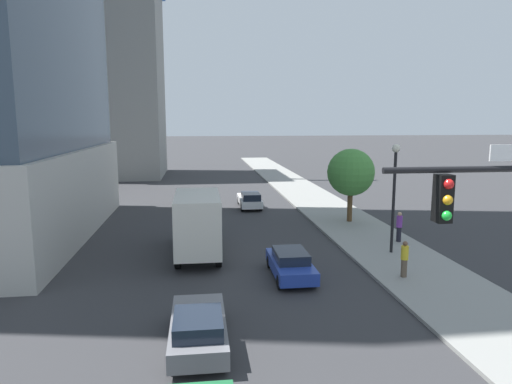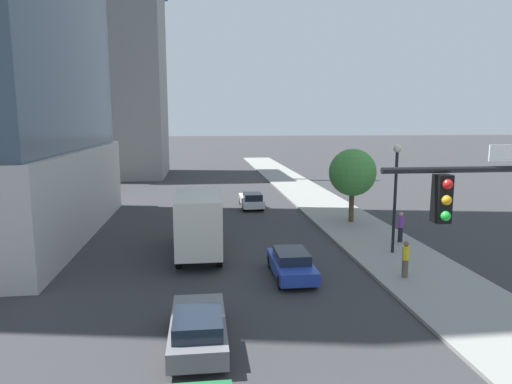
{
  "view_description": "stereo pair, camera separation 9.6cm",
  "coord_description": "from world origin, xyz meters",
  "px_view_note": "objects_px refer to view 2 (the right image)",
  "views": [
    {
      "loc": [
        -2.4,
        -5.91,
        7.35
      ],
      "look_at": [
        -0.51,
        9.01,
        4.94
      ],
      "focal_mm": 31.85,
      "sensor_mm": 36.0,
      "label": 1
    },
    {
      "loc": [
        -2.3,
        -5.92,
        7.35
      ],
      "look_at": [
        -0.51,
        9.01,
        4.94
      ],
      "focal_mm": 31.85,
      "sensor_mm": 36.0,
      "label": 2
    }
  ],
  "objects_px": {
    "car_gold": "(200,196)",
    "box_truck": "(199,221)",
    "street_lamp": "(396,183)",
    "pedestrian_purple_shirt": "(401,227)",
    "car_gray": "(198,328)",
    "car_blue": "(291,264)",
    "car_white": "(251,200)",
    "construction_building": "(105,61)",
    "street_tree": "(353,173)",
    "pedestrian_yellow_shirt": "(405,259)"
  },
  "relations": [
    {
      "from": "car_gray",
      "to": "pedestrian_purple_shirt",
      "type": "relative_size",
      "value": 2.45
    },
    {
      "from": "street_lamp",
      "to": "car_gray",
      "type": "xyz_separation_m",
      "value": [
        -10.51,
        -9.0,
        -3.34
      ]
    },
    {
      "from": "street_tree",
      "to": "car_gray",
      "type": "relative_size",
      "value": 1.17
    },
    {
      "from": "street_lamp",
      "to": "car_gold",
      "type": "bearing_deg",
      "value": 122.5
    },
    {
      "from": "car_gold",
      "to": "pedestrian_yellow_shirt",
      "type": "bearing_deg",
      "value": -65.13
    },
    {
      "from": "street_lamp",
      "to": "street_tree",
      "type": "height_order",
      "value": "street_lamp"
    },
    {
      "from": "car_gold",
      "to": "box_truck",
      "type": "bearing_deg",
      "value": -90.0
    },
    {
      "from": "pedestrian_purple_shirt",
      "to": "pedestrian_yellow_shirt",
      "type": "distance_m",
      "value": 6.35
    },
    {
      "from": "car_gold",
      "to": "pedestrian_yellow_shirt",
      "type": "relative_size",
      "value": 2.6
    },
    {
      "from": "car_gold",
      "to": "box_truck",
      "type": "relative_size",
      "value": 0.62
    },
    {
      "from": "car_white",
      "to": "car_gold",
      "type": "distance_m",
      "value": 4.82
    },
    {
      "from": "construction_building",
      "to": "street_tree",
      "type": "height_order",
      "value": "construction_building"
    },
    {
      "from": "construction_building",
      "to": "street_tree",
      "type": "relative_size",
      "value": 6.39
    },
    {
      "from": "construction_building",
      "to": "box_truck",
      "type": "bearing_deg",
      "value": -72.48
    },
    {
      "from": "construction_building",
      "to": "street_lamp",
      "type": "bearing_deg",
      "value": -59.95
    },
    {
      "from": "car_blue",
      "to": "pedestrian_yellow_shirt",
      "type": "height_order",
      "value": "pedestrian_yellow_shirt"
    },
    {
      "from": "pedestrian_yellow_shirt",
      "to": "car_gray",
      "type": "bearing_deg",
      "value": -151.35
    },
    {
      "from": "car_white",
      "to": "car_gold",
      "type": "relative_size",
      "value": 1.07
    },
    {
      "from": "car_gold",
      "to": "pedestrian_purple_shirt",
      "type": "relative_size",
      "value": 2.46
    },
    {
      "from": "street_tree",
      "to": "car_white",
      "type": "bearing_deg",
      "value": 134.37
    },
    {
      "from": "car_blue",
      "to": "car_gray",
      "type": "bearing_deg",
      "value": -124.78
    },
    {
      "from": "street_tree",
      "to": "car_gray",
      "type": "bearing_deg",
      "value": -122.71
    },
    {
      "from": "construction_building",
      "to": "pedestrian_yellow_shirt",
      "type": "xyz_separation_m",
      "value": [
        21.19,
        -42.35,
        -13.71
      ]
    },
    {
      "from": "construction_building",
      "to": "pedestrian_purple_shirt",
      "type": "xyz_separation_m",
      "value": [
        23.62,
        -36.48,
        -13.65
      ]
    },
    {
      "from": "pedestrian_yellow_shirt",
      "to": "street_tree",
      "type": "bearing_deg",
      "value": 83.47
    },
    {
      "from": "street_lamp",
      "to": "car_white",
      "type": "bearing_deg",
      "value": 113.38
    },
    {
      "from": "pedestrian_purple_shirt",
      "to": "car_gray",
      "type": "bearing_deg",
      "value": -137.07
    },
    {
      "from": "street_tree",
      "to": "pedestrian_purple_shirt",
      "type": "bearing_deg",
      "value": -79.16
    },
    {
      "from": "construction_building",
      "to": "street_tree",
      "type": "distance_m",
      "value": 39.69
    },
    {
      "from": "box_truck",
      "to": "pedestrian_purple_shirt",
      "type": "relative_size",
      "value": 3.96
    },
    {
      "from": "car_gray",
      "to": "construction_building",
      "type": "bearing_deg",
      "value": 103.91
    },
    {
      "from": "car_white",
      "to": "car_gold",
      "type": "xyz_separation_m",
      "value": [
        -4.31,
        2.16,
        0.01
      ]
    },
    {
      "from": "construction_building",
      "to": "car_blue",
      "type": "xyz_separation_m",
      "value": [
        16.07,
        -41.3,
        -14.08
      ]
    },
    {
      "from": "street_tree",
      "to": "car_gold",
      "type": "xyz_separation_m",
      "value": [
        -10.76,
        8.75,
        -2.95
      ]
    },
    {
      "from": "car_gray",
      "to": "car_blue",
      "type": "relative_size",
      "value": 1.05
    },
    {
      "from": "car_gray",
      "to": "car_gold",
      "type": "relative_size",
      "value": 1.0
    },
    {
      "from": "street_tree",
      "to": "car_gray",
      "type": "distance_m",
      "value": 20.13
    },
    {
      "from": "street_lamp",
      "to": "pedestrian_purple_shirt",
      "type": "relative_size",
      "value": 3.28
    },
    {
      "from": "car_white",
      "to": "car_blue",
      "type": "distance_m",
      "value": 17.14
    },
    {
      "from": "car_white",
      "to": "pedestrian_purple_shirt",
      "type": "bearing_deg",
      "value": -58.51
    },
    {
      "from": "street_lamp",
      "to": "pedestrian_yellow_shirt",
      "type": "relative_size",
      "value": 3.47
    },
    {
      "from": "pedestrian_yellow_shirt",
      "to": "car_white",
      "type": "bearing_deg",
      "value": 105.72
    },
    {
      "from": "box_truck",
      "to": "pedestrian_purple_shirt",
      "type": "xyz_separation_m",
      "value": [
        11.85,
        0.79,
        -0.85
      ]
    },
    {
      "from": "pedestrian_purple_shirt",
      "to": "construction_building",
      "type": "bearing_deg",
      "value": 122.92
    },
    {
      "from": "street_lamp",
      "to": "box_truck",
      "type": "relative_size",
      "value": 0.83
    },
    {
      "from": "construction_building",
      "to": "pedestrian_purple_shirt",
      "type": "relative_size",
      "value": 18.38
    },
    {
      "from": "car_gray",
      "to": "car_blue",
      "type": "xyz_separation_m",
      "value": [
        4.31,
        6.21,
        -0.01
      ]
    },
    {
      "from": "construction_building",
      "to": "car_white",
      "type": "distance_m",
      "value": 32.24
    },
    {
      "from": "street_lamp",
      "to": "pedestrian_purple_shirt",
      "type": "height_order",
      "value": "street_lamp"
    },
    {
      "from": "car_gold",
      "to": "pedestrian_purple_shirt",
      "type": "distance_m",
      "value": 18.71
    }
  ]
}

